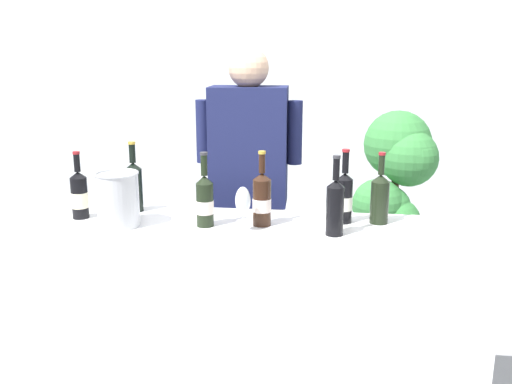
{
  "coord_description": "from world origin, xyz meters",
  "views": [
    {
      "loc": [
        0.39,
        -2.36,
        1.69
      ],
      "look_at": [
        0.07,
        0.0,
        1.09
      ],
      "focal_mm": 39.58,
      "sensor_mm": 36.0,
      "label": 1
    }
  ],
  "objects": [
    {
      "name": "wine_bottle_0",
      "position": [
        -0.15,
        -0.04,
        1.05
      ],
      "size": [
        0.08,
        0.08,
        0.33
      ],
      "color": "black",
      "rests_on": "counter"
    },
    {
      "name": "wall_back",
      "position": [
        0.0,
        2.6,
        1.4
      ],
      "size": [
        8.0,
        0.1,
        2.8
      ],
      "primitive_type": "cube",
      "color": "silver",
      "rests_on": "ground_plane"
    },
    {
      "name": "wine_bottle_4",
      "position": [
        0.41,
        -0.09,
        1.07
      ],
      "size": [
        0.07,
        0.07,
        0.34
      ],
      "color": "black",
      "rests_on": "counter"
    },
    {
      "name": "wine_glass",
      "position": [
        0.03,
        -0.1,
        1.06
      ],
      "size": [
        0.07,
        0.07,
        0.2
      ],
      "color": "silver",
      "rests_on": "counter"
    },
    {
      "name": "person_server",
      "position": [
        -0.05,
        0.61,
        0.84
      ],
      "size": [
        0.57,
        0.26,
        1.71
      ],
      "color": "black",
      "rests_on": "ground_plane"
    },
    {
      "name": "wine_bottle_3",
      "position": [
        -0.74,
        -0.0,
        1.05
      ],
      "size": [
        0.08,
        0.08,
        0.31
      ],
      "color": "black",
      "rests_on": "counter"
    },
    {
      "name": "ice_bucket",
      "position": [
        -0.52,
        -0.09,
        1.06
      ],
      "size": [
        0.19,
        0.19,
        0.24
      ],
      "color": "silver",
      "rests_on": "counter"
    },
    {
      "name": "wine_bottle_5",
      "position": [
        -0.54,
        0.14,
        1.07
      ],
      "size": [
        0.08,
        0.08,
        0.34
      ],
      "color": "black",
      "rests_on": "counter"
    },
    {
      "name": "potted_shrub",
      "position": [
        0.83,
        1.36,
        0.83
      ],
      "size": [
        0.55,
        0.58,
        1.3
      ],
      "color": "brown",
      "rests_on": "ground_plane"
    },
    {
      "name": "wine_bottle_2",
      "position": [
        0.1,
        -0.0,
        1.06
      ],
      "size": [
        0.08,
        0.08,
        0.33
      ],
      "color": "black",
      "rests_on": "counter"
    },
    {
      "name": "wine_bottle_1",
      "position": [
        0.61,
        0.1,
        1.06
      ],
      "size": [
        0.08,
        0.08,
        0.32
      ],
      "color": "black",
      "rests_on": "counter"
    },
    {
      "name": "wine_bottle_6",
      "position": [
        0.45,
        0.09,
        1.06
      ],
      "size": [
        0.07,
        0.07,
        0.33
      ],
      "color": "black",
      "rests_on": "counter"
    },
    {
      "name": "counter",
      "position": [
        0.0,
        0.0,
        0.47
      ],
      "size": [
        2.12,
        0.51,
        0.94
      ],
      "primitive_type": "cube",
      "color": "white",
      "rests_on": "ground_plane"
    }
  ]
}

